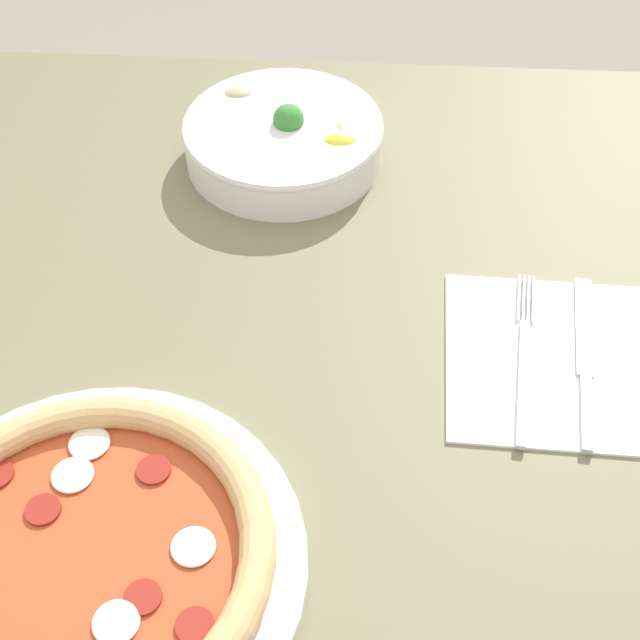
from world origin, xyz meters
name	(u,v)px	position (x,y,z in m)	size (l,w,h in m)	color
dining_table	(228,481)	(0.00, 0.00, 0.64)	(1.15, 1.07, 0.73)	#706B4C
pizza	(85,559)	(-0.07, -0.14, 0.75)	(0.31, 0.31, 0.04)	white
bowl	(283,138)	(0.02, 0.34, 0.76)	(0.21, 0.21, 0.07)	white
napkin	(556,360)	(0.28, 0.08, 0.73)	(0.19, 0.19, 0.00)	white
fork	(524,357)	(0.25, 0.08, 0.73)	(0.03, 0.19, 0.00)	silver
knife	(585,366)	(0.30, 0.07, 0.73)	(0.03, 0.19, 0.01)	silver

